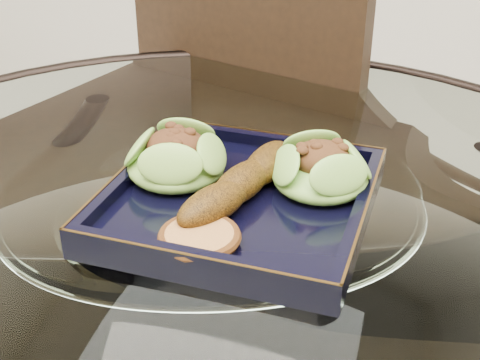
# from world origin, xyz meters

# --- Properties ---
(dining_table) EXTENTS (1.13, 1.13, 0.77)m
(dining_table) POSITION_xyz_m (-0.00, -0.00, 0.60)
(dining_table) COLOR white
(dining_table) RESTS_ON ground
(dining_chair) EXTENTS (0.57, 0.57, 1.07)m
(dining_chair) POSITION_xyz_m (-0.15, 0.36, 0.60)
(dining_chair) COLOR black
(dining_chair) RESTS_ON ground
(navy_plate) EXTENTS (0.28, 0.28, 0.02)m
(navy_plate) POSITION_xyz_m (0.02, 0.03, 0.77)
(navy_plate) COLOR black
(navy_plate) RESTS_ON dining_table
(lettuce_wrap_left) EXTENTS (0.13, 0.13, 0.04)m
(lettuce_wrap_left) POSITION_xyz_m (-0.06, 0.05, 0.80)
(lettuce_wrap_left) COLOR #5D972C
(lettuce_wrap_left) RESTS_ON navy_plate
(lettuce_wrap_right) EXTENTS (0.12, 0.12, 0.04)m
(lettuce_wrap_right) POSITION_xyz_m (0.10, 0.07, 0.80)
(lettuce_wrap_right) COLOR #5C9A2C
(lettuce_wrap_right) RESTS_ON navy_plate
(roasted_plantain) EXTENTS (0.09, 0.19, 0.04)m
(roasted_plantain) POSITION_xyz_m (0.02, 0.03, 0.80)
(roasted_plantain) COLOR #5C3809
(roasted_plantain) RESTS_ON navy_plate
(crumb_patty) EXTENTS (0.09, 0.09, 0.01)m
(crumb_patty) POSITION_xyz_m (0.01, -0.07, 0.79)
(crumb_patty) COLOR #BC7F3E
(crumb_patty) RESTS_ON navy_plate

